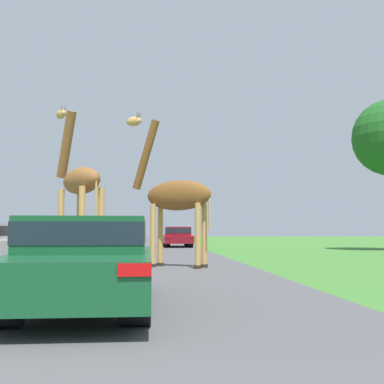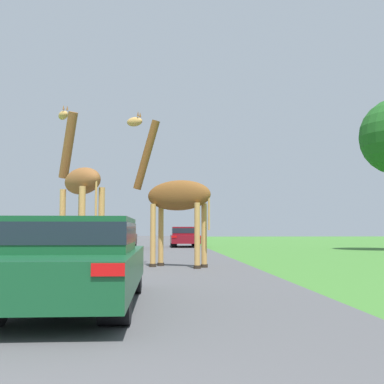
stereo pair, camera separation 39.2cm
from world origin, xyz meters
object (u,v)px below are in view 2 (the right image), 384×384
giraffe_companion (80,185)px  car_lead_maroon (74,258)px  car_far_ahead (185,236)px  giraffe_near_road (174,196)px  car_queue_right (96,239)px  car_queue_left (119,236)px

giraffe_companion → car_lead_maroon: (1.29, -7.94, -1.83)m
car_lead_maroon → car_far_ahead: size_ratio=1.08×
giraffe_near_road → car_far_ahead: 17.53m
car_lead_maroon → car_far_ahead: 24.96m
giraffe_companion → car_lead_maroon: giraffe_companion is taller
car_lead_maroon → car_queue_right: bearing=96.6°
car_queue_right → giraffe_near_road: bearing=-66.1°
giraffe_near_road → giraffe_companion: bearing=108.9°
car_lead_maroon → car_queue_left: size_ratio=0.99×
giraffe_near_road → car_lead_maroon: bearing=-162.7°
car_queue_right → car_far_ahead: car_queue_right is taller
car_queue_right → car_queue_left: 6.54m
car_queue_right → car_far_ahead: bearing=65.4°
giraffe_near_road → car_queue_right: giraffe_near_road is taller
giraffe_near_road → giraffe_companion: giraffe_companion is taller
car_queue_right → car_far_ahead: size_ratio=1.04×
giraffe_near_road → car_far_ahead: giraffe_near_road is taller
car_lead_maroon → giraffe_companion: bearing=99.2°
giraffe_companion → car_far_ahead: 17.44m
car_lead_maroon → car_far_ahead: bearing=83.6°
car_queue_left → car_far_ahead: bearing=39.0°
car_lead_maroon → car_queue_left: car_queue_left is taller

